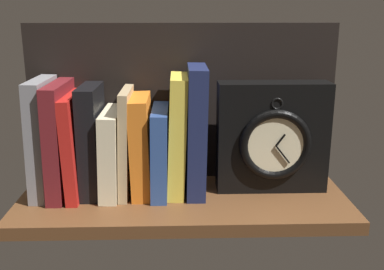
{
  "coord_description": "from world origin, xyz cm",
  "views": [
    {
      "loc": [
        -0.92,
        -84.08,
        36.45
      ],
      "look_at": [
        1.85,
        3.34,
        11.97
      ],
      "focal_mm": 42.24,
      "sensor_mm": 36.0,
      "label": 1
    }
  ],
  "objects": [
    {
      "name": "ground_plane",
      "position": [
        0.0,
        0.0,
        -1.25
      ],
      "size": [
        65.69,
        25.23,
        2.5
      ],
      "primitive_type": "cube",
      "color": "brown"
    },
    {
      "name": "back_panel",
      "position": [
        0.0,
        12.02,
        16.85
      ],
      "size": [
        65.69,
        1.2,
        33.7
      ],
      "primitive_type": "cube",
      "color": "black",
      "rests_on": "ground_plane"
    },
    {
      "name": "book_gray_chess",
      "position": [
        -27.92,
        3.34,
        11.69
      ],
      "size": [
        3.74,
        14.08,
        23.44
      ],
      "primitive_type": "cube",
      "rotation": [
        0.0,
        0.02,
        0.0
      ],
      "color": "gray",
      "rests_on": "ground_plane"
    },
    {
      "name": "book_maroon_dawkins",
      "position": [
        -24.51,
        3.34,
        11.3
      ],
      "size": [
        3.44,
        16.15,
        22.65
      ],
      "primitive_type": "cube",
      "rotation": [
        0.0,
        0.02,
        0.0
      ],
      "color": "maroon",
      "rests_on": "ground_plane"
    },
    {
      "name": "book_red_requiem",
      "position": [
        -21.55,
        3.34,
        10.19
      ],
      "size": [
        2.77,
        16.13,
        20.43
      ],
      "primitive_type": "cube",
      "rotation": [
        0.0,
        -0.02,
        0.0
      ],
      "color": "red",
      "rests_on": "ground_plane"
    },
    {
      "name": "book_black_skeptic",
      "position": [
        -18.27,
        3.34,
        11.02
      ],
      "size": [
        3.82,
        12.83,
        22.06
      ],
      "primitive_type": "cube",
      "rotation": [
        0.0,
        0.01,
        0.0
      ],
      "color": "black",
      "rests_on": "ground_plane"
    },
    {
      "name": "book_cream_twain",
      "position": [
        -14.38,
        3.34,
        8.53
      ],
      "size": [
        4.01,
        15.09,
        17.17
      ],
      "primitive_type": "cube",
      "rotation": [
        0.0,
        0.03,
        0.0
      ],
      "color": "beige",
      "rests_on": "ground_plane"
    },
    {
      "name": "book_tan_shortstories",
      "position": [
        -11.45,
        3.34,
        10.65
      ],
      "size": [
        2.59,
        13.64,
        21.35
      ],
      "primitive_type": "cube",
      "rotation": [
        0.0,
        0.04,
        0.0
      ],
      "color": "tan",
      "rests_on": "ground_plane"
    },
    {
      "name": "book_orange_pandolfini",
      "position": [
        -8.4,
        3.34,
        9.92
      ],
      "size": [
        4.17,
        13.44,
        19.92
      ],
      "primitive_type": "cube",
      "rotation": [
        0.0,
        -0.02,
        0.0
      ],
      "color": "orange",
      "rests_on": "ground_plane"
    },
    {
      "name": "book_blue_modern",
      "position": [
        -4.65,
        3.34,
        8.72
      ],
      "size": [
        3.45,
        15.25,
        17.5
      ],
      "primitive_type": "cube",
      "rotation": [
        0.0,
        0.02,
        0.0
      ],
      "color": "#2D4C8E",
      "rests_on": "ground_plane"
    },
    {
      "name": "book_yellow_seinlanguage",
      "position": [
        -1.11,
        3.34,
        11.97
      ],
      "size": [
        4.27,
        12.84,
        24.05
      ],
      "primitive_type": "cube",
      "rotation": [
        0.0,
        0.04,
        0.0
      ],
      "color": "gold",
      "rests_on": "ground_plane"
    },
    {
      "name": "book_navy_bierce",
      "position": [
        2.7,
        3.34,
        12.87
      ],
      "size": [
        4.13,
        13.64,
        25.8
      ],
      "primitive_type": "cube",
      "rotation": [
        0.0,
        0.02,
        0.0
      ],
      "color": "#192147",
      "rests_on": "ground_plane"
    },
    {
      "name": "framed_clock",
      "position": [
        18.27,
        3.73,
        11.15
      ],
      "size": [
        22.46,
        7.58,
        22.46
      ],
      "color": "black",
      "rests_on": "ground_plane"
    }
  ]
}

